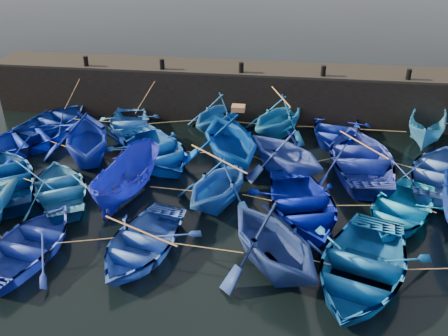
# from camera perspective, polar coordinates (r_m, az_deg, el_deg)

# --- Properties ---
(ground) EXTENTS (120.00, 120.00, 0.00)m
(ground) POSITION_cam_1_polar(r_m,az_deg,el_deg) (17.77, -1.38, -6.94)
(ground) COLOR black
(ground) RESTS_ON ground
(quay_wall) EXTENTS (26.00, 2.50, 2.50)m
(quay_wall) POSITION_cam_1_polar(r_m,az_deg,el_deg) (26.46, 2.12, 8.65)
(quay_wall) COLOR black
(quay_wall) RESTS_ON ground
(quay_top) EXTENTS (26.00, 2.50, 0.12)m
(quay_top) POSITION_cam_1_polar(r_m,az_deg,el_deg) (26.04, 2.18, 11.35)
(quay_top) COLOR black
(quay_top) RESTS_ON quay_wall
(bollard_0) EXTENTS (0.24, 0.24, 0.50)m
(bollard_0) POSITION_cam_1_polar(r_m,az_deg,el_deg) (27.03, -15.51, 11.69)
(bollard_0) COLOR black
(bollard_0) RESTS_ON quay_top
(bollard_1) EXTENTS (0.24, 0.24, 0.50)m
(bollard_1) POSITION_cam_1_polar(r_m,az_deg,el_deg) (25.77, -7.09, 11.69)
(bollard_1) COLOR black
(bollard_1) RESTS_ON quay_top
(bollard_2) EXTENTS (0.24, 0.24, 0.50)m
(bollard_2) POSITION_cam_1_polar(r_m,az_deg,el_deg) (25.09, 1.98, 11.41)
(bollard_2) COLOR black
(bollard_2) RESTS_ON quay_top
(bollard_3) EXTENTS (0.24, 0.24, 0.50)m
(bollard_3) POSITION_cam_1_polar(r_m,az_deg,el_deg) (25.03, 11.29, 10.84)
(bollard_3) COLOR black
(bollard_3) RESTS_ON quay_top
(bollard_4) EXTENTS (0.24, 0.24, 0.50)m
(bollard_4) POSITION_cam_1_polar(r_m,az_deg,el_deg) (25.61, 20.37, 10.01)
(bollard_4) COLOR black
(bollard_4) RESTS_ON quay_top
(boat_0) EXTENTS (4.35, 5.09, 0.89)m
(boat_0) POSITION_cam_1_polar(r_m,az_deg,el_deg) (26.46, -18.72, 5.22)
(boat_0) COLOR navy
(boat_0) RESTS_ON ground
(boat_1) EXTENTS (4.12, 5.02, 0.91)m
(boat_1) POSITION_cam_1_polar(r_m,az_deg,el_deg) (24.97, -10.89, 4.89)
(boat_1) COLOR blue
(boat_1) RESTS_ON ground
(boat_2) EXTENTS (4.45, 4.68, 1.93)m
(boat_2) POSITION_cam_1_polar(r_m,az_deg,el_deg) (24.56, -0.72, 6.31)
(boat_2) COLOR #1656A0
(boat_2) RESTS_ON ground
(boat_3) EXTENTS (4.89, 5.05, 2.04)m
(boat_3) POSITION_cam_1_polar(r_m,az_deg,el_deg) (24.19, 6.29, 5.90)
(boat_3) COLOR #1460A3
(boat_3) RESTS_ON ground
(boat_4) EXTENTS (4.10, 5.15, 0.96)m
(boat_4) POSITION_cam_1_polar(r_m,az_deg,el_deg) (24.56, 12.65, 4.35)
(boat_4) COLOR #0C21A1
(boat_4) RESTS_ON ground
(boat_5) EXTENTS (2.79, 4.58, 1.66)m
(boat_5) POSITION_cam_1_polar(r_m,az_deg,el_deg) (25.17, 22.22, 4.32)
(boat_5) COLOR #2A75B7
(boat_5) RESTS_ON ground
(boat_6) EXTENTS (5.78, 5.81, 0.99)m
(boat_6) POSITION_cam_1_polar(r_m,az_deg,el_deg) (24.63, -21.58, 3.05)
(boat_6) COLOR #071FA7
(boat_6) RESTS_ON ground
(boat_7) EXTENTS (5.39, 5.76, 2.45)m
(boat_7) POSITION_cam_1_polar(r_m,az_deg,el_deg) (22.42, -15.41, 3.64)
(boat_7) COLOR #0E2497
(boat_7) RESTS_ON ground
(boat_8) EXTENTS (6.03, 6.27, 1.06)m
(boat_8) POSITION_cam_1_polar(r_m,az_deg,el_deg) (22.05, -7.85, 2.02)
(boat_8) COLOR blue
(boat_8) RESTS_ON ground
(boat_9) EXTENTS (5.84, 6.19, 2.58)m
(boat_9) POSITION_cam_1_polar(r_m,az_deg,el_deg) (21.14, 0.78, 3.38)
(boat_9) COLOR #00389E
(boat_9) RESTS_ON ground
(boat_10) EXTENTS (5.35, 5.31, 2.13)m
(boat_10) POSITION_cam_1_polar(r_m,az_deg,el_deg) (20.74, 7.06, 1.92)
(boat_10) COLOR #2945AC
(boat_10) RESTS_ON ground
(boat_11) EXTENTS (4.43, 5.93, 1.18)m
(boat_11) POSITION_cam_1_polar(r_m,az_deg,el_deg) (21.91, 15.41, 1.17)
(boat_11) COLOR #1C2E99
(boat_11) RESTS_ON ground
(boat_12) EXTENTS (4.85, 5.68, 1.00)m
(boat_12) POSITION_cam_1_polar(r_m,az_deg,el_deg) (22.03, 23.54, -0.42)
(boat_12) COLOR #2C53A9
(boat_12) RESTS_ON ground
(boat_13) EXTENTS (6.15, 6.54, 1.10)m
(boat_13) POSITION_cam_1_polar(r_m,az_deg,el_deg) (21.62, -24.02, -0.93)
(boat_13) COLOR navy
(boat_13) RESTS_ON ground
(boat_14) EXTENTS (4.76, 5.21, 0.88)m
(boat_14) POSITION_cam_1_polar(r_m,az_deg,el_deg) (20.26, -18.18, -2.13)
(boat_14) COLOR #2062A2
(boat_14) RESTS_ON ground
(boat_15) EXTENTS (2.46, 4.51, 1.65)m
(boat_15) POSITION_cam_1_polar(r_m,az_deg,el_deg) (19.42, -11.07, -1.24)
(boat_15) COLOR #131DA4
(boat_15) RESTS_ON ground
(boat_16) EXTENTS (4.47, 4.73, 1.97)m
(boat_16) POSITION_cam_1_polar(r_m,az_deg,el_deg) (18.49, -0.65, -1.70)
(boat_16) COLOR #184DAF
(boat_16) RESTS_ON ground
(boat_17) EXTENTS (4.65, 5.61, 1.01)m
(boat_17) POSITION_cam_1_polar(r_m,az_deg,el_deg) (18.33, 8.97, -4.17)
(boat_17) COLOR #000D98
(boat_17) RESTS_ON ground
(boat_18) EXTENTS (4.71, 5.26, 0.90)m
(boat_18) POSITION_cam_1_polar(r_m,az_deg,el_deg) (19.03, 19.46, -4.51)
(boat_18) COLOR blue
(boat_18) RESTS_ON ground
(boat_21) EXTENTS (3.82, 4.84, 0.91)m
(boat_21) POSITION_cam_1_polar(r_m,az_deg,el_deg) (17.51, -21.35, -8.03)
(boat_21) COLOR #1C33A4
(boat_21) RESTS_ON ground
(boat_22) EXTENTS (3.99, 4.92, 0.90)m
(boat_22) POSITION_cam_1_polar(r_m,az_deg,el_deg) (16.59, -9.44, -8.42)
(boat_22) COLOR blue
(boat_22) RESTS_ON ground
(boat_23) EXTENTS (5.62, 5.74, 2.30)m
(boat_23) POSITION_cam_1_polar(r_m,az_deg,el_deg) (15.41, 5.64, -8.16)
(boat_23) COLOR navy
(boat_23) RESTS_ON ground
(boat_24) EXTENTS (5.33, 6.30, 1.11)m
(boat_24) POSITION_cam_1_polar(r_m,az_deg,el_deg) (15.81, 15.39, -10.87)
(boat_24) COLOR #0A4F91
(boat_24) RESTS_ON ground
(wooden_crate) EXTENTS (0.55, 0.45, 0.22)m
(wooden_crate) POSITION_cam_1_polar(r_m,az_deg,el_deg) (20.55, 1.65, 6.85)
(wooden_crate) COLOR olive
(wooden_crate) RESTS_ON boat_9
(mooring_ropes) EXTENTS (18.07, 11.76, 2.10)m
(mooring_ropes) POSITION_cam_1_polar(r_m,az_deg,el_deg) (21.55, 1.09, 2.65)
(mooring_ropes) COLOR tan
(mooring_ropes) RESTS_ON ground
(loose_oars) EXTENTS (9.94, 11.85, 1.19)m
(loose_oars) POSITION_cam_1_polar(r_m,az_deg,el_deg) (19.61, 4.07, 1.99)
(loose_oars) COLOR #99724C
(loose_oars) RESTS_ON ground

